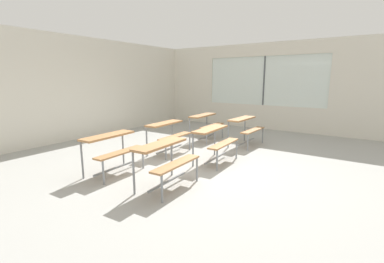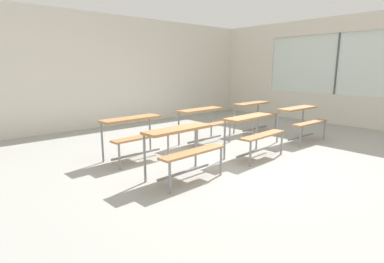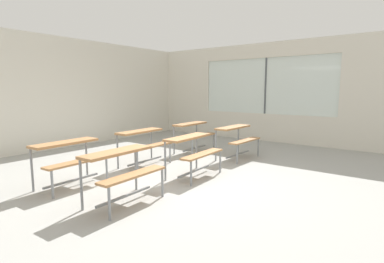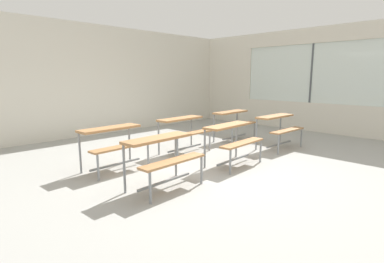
{
  "view_description": "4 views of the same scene",
  "coord_description": "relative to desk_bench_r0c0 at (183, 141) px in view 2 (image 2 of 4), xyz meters",
  "views": [
    {
      "loc": [
        -4.42,
        -2.81,
        1.8
      ],
      "look_at": [
        0.57,
        0.57,
        0.6
      ],
      "focal_mm": 25.16,
      "sensor_mm": 36.0,
      "label": 1
    },
    {
      "loc": [
        -3.8,
        -3.3,
        1.6
      ],
      "look_at": [
        -0.18,
        0.83,
        0.43
      ],
      "focal_mm": 28.0,
      "sensor_mm": 36.0,
      "label": 2
    },
    {
      "loc": [
        -3.8,
        -3.3,
        1.6
      ],
      "look_at": [
        1.25,
        0.52,
        0.7
      ],
      "focal_mm": 28.0,
      "sensor_mm": 36.0,
      "label": 3
    },
    {
      "loc": [
        -3.8,
        -3.3,
        1.6
      ],
      "look_at": [
        -0.01,
        0.46,
        0.62
      ],
      "focal_mm": 28.0,
      "sensor_mm": 36.0,
      "label": 4
    }
  ],
  "objects": [
    {
      "name": "desk_bench_r0c0",
      "position": [
        0.0,
        0.0,
        0.0
      ],
      "size": [
        1.12,
        0.64,
        0.74
      ],
      "rotation": [
        0.0,
        0.0,
        0.04
      ],
      "color": "#A87547",
      "rests_on": "ground"
    },
    {
      "name": "ground",
      "position": [
        1.13,
        0.06,
        -0.59
      ],
      "size": [
        10.0,
        9.0,
        0.05
      ],
      "primitive_type": "cube",
      "color": "#9E9E99"
    },
    {
      "name": "desk_bench_r1c2",
      "position": [
        3.4,
        1.29,
        0.0
      ],
      "size": [
        1.12,
        0.63,
        0.74
      ],
      "rotation": [
        0.0,
        0.0,
        0.04
      ],
      "color": "#A87547",
      "rests_on": "ground"
    },
    {
      "name": "desk_bench_r0c2",
      "position": [
        3.42,
        0.06,
        0.0
      ],
      "size": [
        1.12,
        0.62,
        0.74
      ],
      "rotation": [
        0.0,
        0.0,
        -0.03
      ],
      "color": "#A87547",
      "rests_on": "ground"
    },
    {
      "name": "wall_right",
      "position": [
        6.13,
        -0.07,
        0.88
      ],
      "size": [
        0.12,
        9.0,
        3.0
      ],
      "color": "silver",
      "rests_on": "ground"
    },
    {
      "name": "desk_bench_r1c1",
      "position": [
        1.66,
        1.3,
        0.0
      ],
      "size": [
        1.12,
        0.64,
        0.74
      ],
      "rotation": [
        0.0,
        0.0,
        0.04
      ],
      "color": "#A87547",
      "rests_on": "ground"
    },
    {
      "name": "desk_bench_r1c0",
      "position": [
        -0.04,
        1.27,
        0.0
      ],
      "size": [
        1.13,
        0.64,
        0.74
      ],
      "rotation": [
        0.0,
        0.0,
        0.04
      ],
      "color": "#A87547",
      "rests_on": "ground"
    },
    {
      "name": "wall_back",
      "position": [
        1.13,
        4.56,
        0.94
      ],
      "size": [
        10.0,
        0.12,
        3.0
      ],
      "primitive_type": "cube",
      "color": "silver",
      "rests_on": "ground"
    },
    {
      "name": "desk_bench_r0c1",
      "position": [
        1.65,
        0.0,
        0.0
      ],
      "size": [
        1.13,
        0.64,
        0.74
      ],
      "rotation": [
        0.0,
        0.0,
        0.05
      ],
      "color": "#A87547",
      "rests_on": "ground"
    }
  ]
}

